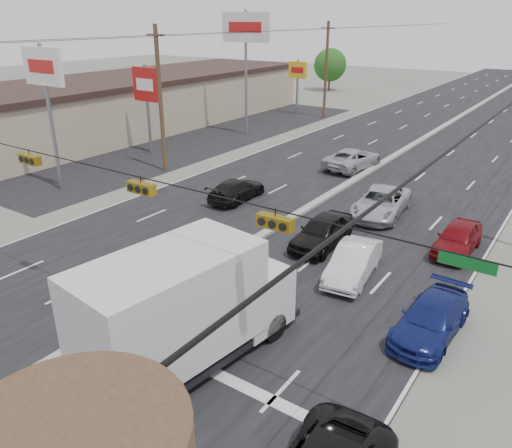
% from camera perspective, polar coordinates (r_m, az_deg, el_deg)
% --- Properties ---
extents(ground, '(200.00, 200.00, 0.00)m').
position_cam_1_polar(ground, '(19.55, -14.62, -10.50)').
color(ground, '#606356').
rests_on(ground, ground).
extents(road_surface, '(20.00, 160.00, 0.02)m').
position_cam_1_polar(road_surface, '(43.56, 16.37, 7.87)').
color(road_surface, black).
rests_on(road_surface, ground).
extents(center_median, '(0.50, 160.00, 0.20)m').
position_cam_1_polar(center_median, '(43.53, 16.39, 8.00)').
color(center_median, gray).
rests_on(center_median, ground).
extents(strip_mall, '(12.00, 42.00, 4.60)m').
position_cam_1_polar(strip_mall, '(53.16, -13.51, 13.25)').
color(strip_mall, tan).
rests_on(strip_mall, ground).
extents(parking_lot, '(10.00, 42.00, 0.02)m').
position_cam_1_polar(parking_lot, '(47.42, -5.74, 9.83)').
color(parking_lot, black).
rests_on(parking_lot, ground).
extents(utility_pole_left_b, '(1.60, 0.30, 10.00)m').
position_cam_1_polar(utility_pole_left_b, '(36.25, -10.87, 13.80)').
color(utility_pole_left_b, '#422D1E').
rests_on(utility_pole_left_b, ground).
extents(utility_pole_left_c, '(1.60, 0.30, 10.00)m').
position_cam_1_polar(utility_pole_left_c, '(56.58, 8.01, 17.05)').
color(utility_pole_left_c, '#422D1E').
rests_on(utility_pole_left_c, ground).
extents(traffic_signals, '(25.00, 0.30, 0.54)m').
position_cam_1_polar(traffic_signals, '(16.22, -13.22, 4.24)').
color(traffic_signals, black).
rests_on(traffic_signals, ground).
extents(pole_sign_near, '(3.50, 0.25, 9.00)m').
position_cam_1_polar(pole_sign_near, '(33.56, -23.02, 15.09)').
color(pole_sign_near, slate).
rests_on(pole_sign_near, ground).
extents(pole_sign_mid, '(2.60, 0.25, 7.00)m').
position_cam_1_polar(pole_sign_mid, '(41.52, -12.44, 14.78)').
color(pole_sign_mid, slate).
rests_on(pole_sign_mid, ground).
extents(pole_sign_billboard, '(5.00, 0.25, 11.00)m').
position_cam_1_polar(pole_sign_billboard, '(47.11, -1.19, 20.74)').
color(pole_sign_billboard, slate).
rests_on(pole_sign_billboard, ground).
extents(pole_sign_far, '(2.20, 0.25, 6.00)m').
position_cam_1_polar(pole_sign_far, '(58.31, 4.78, 16.65)').
color(pole_sign_far, slate).
rests_on(pole_sign_far, ground).
extents(tree_left_far, '(4.80, 4.80, 6.12)m').
position_cam_1_polar(tree_left_far, '(78.75, 8.47, 17.54)').
color(tree_left_far, '#382619').
rests_on(tree_left_far, ground).
extents(box_truck, '(3.76, 8.27, 4.05)m').
position_cam_1_polar(box_truck, '(15.86, -7.94, -9.47)').
color(box_truck, black).
rests_on(box_truck, ground).
extents(tan_sedan, '(2.78, 5.39, 1.49)m').
position_cam_1_polar(tan_sedan, '(17.67, -14.38, -11.48)').
color(tan_sedan, brown).
rests_on(tan_sedan, ground).
extents(red_sedan, '(1.36, 3.73, 1.22)m').
position_cam_1_polar(red_sedan, '(20.73, -4.19, -5.76)').
color(red_sedan, red).
rests_on(red_sedan, ground).
extents(queue_car_a, '(1.90, 4.52, 1.53)m').
position_cam_1_polar(queue_car_a, '(24.46, 7.58, -0.88)').
color(queue_car_a, black).
rests_on(queue_car_a, ground).
extents(queue_car_b, '(2.06, 4.47, 1.42)m').
position_cam_1_polar(queue_car_b, '(21.81, 11.07, -4.33)').
color(queue_car_b, silver).
rests_on(queue_car_b, ground).
extents(queue_car_c, '(3.00, 5.53, 1.47)m').
position_cam_1_polar(queue_car_c, '(28.97, 14.10, 2.36)').
color(queue_car_c, '#AAACB2').
rests_on(queue_car_c, ground).
extents(queue_car_d, '(1.98, 4.55, 1.30)m').
position_cam_1_polar(queue_car_d, '(18.79, 19.36, -10.24)').
color(queue_car_d, navy).
rests_on(queue_car_d, ground).
extents(queue_car_e, '(1.67, 4.15, 1.41)m').
position_cam_1_polar(queue_car_e, '(25.51, 22.04, -1.55)').
color(queue_car_e, maroon).
rests_on(queue_car_e, ground).
extents(oncoming_near, '(1.99, 4.52, 1.29)m').
position_cam_1_polar(oncoming_near, '(30.54, -2.22, 3.92)').
color(oncoming_near, black).
rests_on(oncoming_near, ground).
extents(oncoming_far, '(3.07, 5.61, 1.49)m').
position_cam_1_polar(oncoming_far, '(37.66, 11.03, 7.32)').
color(oncoming_far, '#A4A7AC').
rests_on(oncoming_far, ground).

